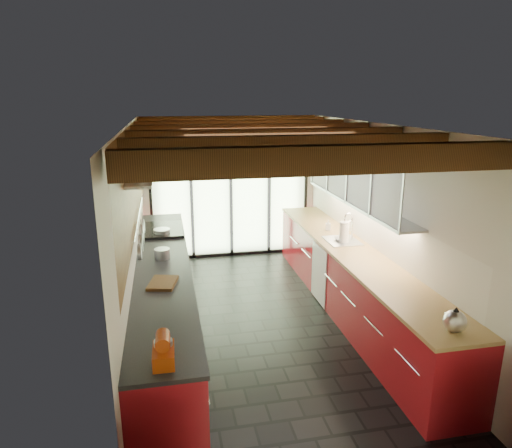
# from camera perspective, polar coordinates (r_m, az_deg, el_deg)

# --- Properties ---
(ground) EXTENTS (5.50, 5.50, 0.00)m
(ground) POSITION_cam_1_polar(r_m,az_deg,el_deg) (6.33, 0.68, -11.93)
(ground) COLOR black
(ground) RESTS_ON ground
(room_shell) EXTENTS (5.50, 5.50, 5.50)m
(room_shell) POSITION_cam_1_polar(r_m,az_deg,el_deg) (5.76, 0.73, 2.81)
(room_shell) COLOR silver
(room_shell) RESTS_ON ground
(ceiling_beams) EXTENTS (3.14, 5.06, 4.90)m
(ceiling_beams) POSITION_cam_1_polar(r_m,az_deg,el_deg) (6.00, -0.02, 11.15)
(ceiling_beams) COLOR #593316
(ceiling_beams) RESTS_ON ground
(glass_door) EXTENTS (2.95, 0.10, 2.90)m
(glass_door) POSITION_cam_1_polar(r_m,az_deg,el_deg) (8.36, -3.20, 6.89)
(glass_door) COLOR #C6EAAD
(glass_door) RESTS_ON ground
(left_counter) EXTENTS (0.68, 5.00, 0.92)m
(left_counter) POSITION_cam_1_polar(r_m,az_deg,el_deg) (6.02, -11.41, -8.94)
(left_counter) COLOR maroon
(left_counter) RESTS_ON ground
(range_stove) EXTENTS (0.66, 0.90, 0.97)m
(range_stove) POSITION_cam_1_polar(r_m,az_deg,el_deg) (7.36, -11.51, -4.21)
(range_stove) COLOR silver
(range_stove) RESTS_ON ground
(right_counter) EXTENTS (0.68, 5.00, 0.92)m
(right_counter) POSITION_cam_1_polar(r_m,az_deg,el_deg) (6.50, 11.82, -7.04)
(right_counter) COLOR maroon
(right_counter) RESTS_ON ground
(sink_assembly) EXTENTS (0.45, 0.52, 0.43)m
(sink_assembly) POSITION_cam_1_polar(r_m,az_deg,el_deg) (6.68, 10.83, -1.80)
(sink_assembly) COLOR silver
(sink_assembly) RESTS_ON right_counter
(upper_cabinets_right) EXTENTS (0.34, 3.00, 3.00)m
(upper_cabinets_right) POSITION_cam_1_polar(r_m,az_deg,el_deg) (6.44, 12.75, 5.59)
(upper_cabinets_right) COLOR silver
(upper_cabinets_right) RESTS_ON ground
(left_wall_fixtures) EXTENTS (0.28, 2.60, 0.96)m
(left_wall_fixtures) POSITION_cam_1_polar(r_m,az_deg,el_deg) (5.73, -14.09, 4.59)
(left_wall_fixtures) COLOR silver
(left_wall_fixtures) RESTS_ON ground
(stand_mixer) EXTENTS (0.17, 0.30, 0.27)m
(stand_mixer) POSITION_cam_1_polar(r_m,az_deg,el_deg) (3.77, -11.49, -15.21)
(stand_mixer) COLOR #B33C0E
(stand_mixer) RESTS_ON left_counter
(pot_large) EXTENTS (0.26, 0.26, 0.13)m
(pot_large) POSITION_cam_1_polar(r_m,az_deg,el_deg) (6.00, -11.64, -3.63)
(pot_large) COLOR silver
(pot_large) RESTS_ON left_counter
(pot_small) EXTENTS (0.27, 0.27, 0.10)m
(pot_small) POSITION_cam_1_polar(r_m,az_deg,el_deg) (6.99, -11.68, -0.99)
(pot_small) COLOR silver
(pot_small) RESTS_ON left_counter
(cutting_board) EXTENTS (0.37, 0.45, 0.03)m
(cutting_board) POSITION_cam_1_polar(r_m,az_deg,el_deg) (5.21, -11.57, -7.23)
(cutting_board) COLOR brown
(cutting_board) RESTS_ON left_counter
(kettle) EXTENTS (0.22, 0.26, 0.24)m
(kettle) POSITION_cam_1_polar(r_m,az_deg,el_deg) (4.49, 23.61, -10.93)
(kettle) COLOR silver
(kettle) RESTS_ON right_counter
(paper_towel) EXTENTS (0.16, 0.16, 0.36)m
(paper_towel) POSITION_cam_1_polar(r_m,az_deg,el_deg) (6.59, 10.96, -1.05)
(paper_towel) COLOR white
(paper_towel) RESTS_ON right_counter
(soap_bottle) EXTENTS (0.09, 0.09, 0.16)m
(soap_bottle) POSITION_cam_1_polar(r_m,az_deg,el_deg) (7.18, 9.01, -0.14)
(soap_bottle) COLOR silver
(soap_bottle) RESTS_ON right_counter
(bowl) EXTENTS (0.21, 0.21, 0.05)m
(bowl) POSITION_cam_1_polar(r_m,az_deg,el_deg) (6.69, 10.67, -1.92)
(bowl) COLOR silver
(bowl) RESTS_ON right_counter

